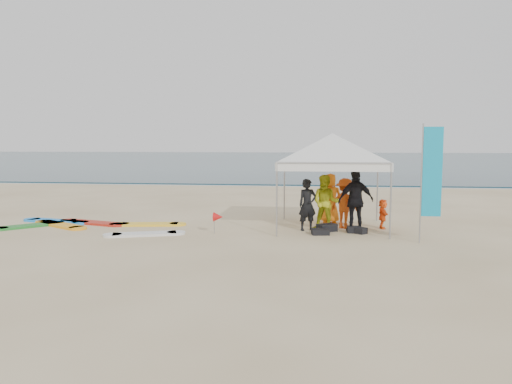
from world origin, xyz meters
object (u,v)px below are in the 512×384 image
object	(u,v)px
person_black_a	(307,205)
feather_flag	(431,173)
surfboard_spread	(87,225)
person_black_b	(356,201)
person_yellow	(326,203)
person_seated	(383,214)
canopy_tent	(332,134)
person_orange_b	(330,198)
person_orange_a	(345,203)
marker_pennant	(218,217)

from	to	relation	value
person_black_a	feather_flag	world-z (taller)	feather_flag
surfboard_spread	person_black_b	bearing A→B (deg)	0.23
person_yellow	person_black_b	size ratio (longest dim) A/B	0.90
person_seated	feather_flag	size ratio (longest dim) A/B	0.29
feather_flag	surfboard_spread	bearing A→B (deg)	172.32
person_seated	canopy_tent	distance (m)	2.96
person_black_a	person_seated	bearing A→B (deg)	-8.47
person_black_a	surfboard_spread	xyz separation A→B (m)	(-7.03, -0.13, -0.76)
person_orange_b	person_black_a	bearing A→B (deg)	59.81
canopy_tent	person_orange_a	bearing A→B (deg)	0.62
person_orange_b	marker_pennant	xyz separation A→B (m)	(-3.31, -2.37, -0.33)
person_black_b	canopy_tent	world-z (taller)	canopy_tent
person_black_a	person_yellow	size ratio (longest dim) A/B	0.93
person_orange_a	surfboard_spread	xyz separation A→B (m)	(-8.18, -0.65, -0.75)
person_seated	marker_pennant	world-z (taller)	person_seated
person_black_b	person_orange_b	size ratio (longest dim) A/B	1.14
person_seated	person_orange_a	bearing A→B (deg)	98.17
person_black_a	feather_flag	size ratio (longest dim) A/B	0.50
canopy_tent	feather_flag	xyz separation A→B (m)	(2.54, -2.04, -1.07)
person_black_b	surfboard_spread	size ratio (longest dim) A/B	0.32
person_orange_b	person_black_b	bearing A→B (deg)	109.32
person_orange_b	person_seated	xyz separation A→B (m)	(1.62, -0.88, -0.37)
marker_pennant	feather_flag	bearing A→B (deg)	-6.45
person_yellow	person_orange_a	xyz separation A→B (m)	(0.61, 0.43, -0.07)
person_orange_a	person_black_b	size ratio (longest dim) A/B	0.83
marker_pennant	person_black_b	bearing A→B (deg)	10.62
person_black_a	surfboard_spread	size ratio (longest dim) A/B	0.27
person_seated	feather_flag	bearing A→B (deg)	-153.52
person_black_a	canopy_tent	bearing A→B (deg)	11.70
canopy_tent	feather_flag	bearing A→B (deg)	-38.78
person_yellow	marker_pennant	bearing A→B (deg)	-151.89
person_black_a	person_black_b	distance (m)	1.45
person_yellow	surfboard_spread	size ratio (longest dim) A/B	0.29
person_seated	marker_pennant	xyz separation A→B (m)	(-4.93, -1.49, 0.03)
person_yellow	canopy_tent	bearing A→B (deg)	77.57
surfboard_spread	person_orange_b	bearing A→B (deg)	11.97
person_black_b	person_seated	xyz separation A→B (m)	(0.89, 0.73, -0.49)
canopy_tent	marker_pennant	world-z (taller)	canopy_tent
person_orange_a	canopy_tent	bearing A→B (deg)	36.82
person_yellow	person_orange_a	bearing A→B (deg)	46.60
person_black_a	person_orange_b	size ratio (longest dim) A/B	0.95
person_black_a	marker_pennant	bearing A→B (deg)	174.42
person_black_a	person_yellow	bearing A→B (deg)	-13.65
person_orange_a	person_orange_b	size ratio (longest dim) A/B	0.95
person_yellow	person_orange_b	xyz separation A→B (m)	(0.17, 1.42, -0.02)
person_orange_a	canopy_tent	size ratio (longest dim) A/B	0.35
canopy_tent	surfboard_spread	distance (m)	8.32
person_seated	person_orange_b	bearing A→B (deg)	64.38
person_yellow	feather_flag	world-z (taller)	feather_flag
person_yellow	surfboard_spread	bearing A→B (deg)	-166.97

